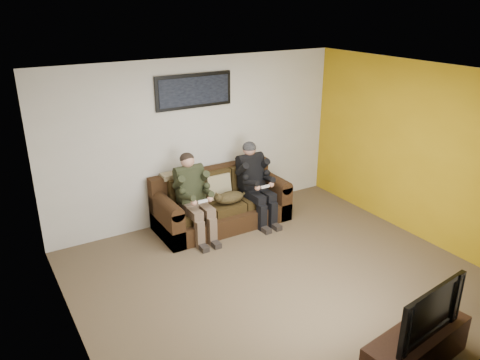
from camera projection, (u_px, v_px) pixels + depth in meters
floor at (279, 278)px, 6.11m from camera, size 5.00×5.00×0.00m
ceiling at (286, 77)px, 5.16m from camera, size 5.00×5.00×0.00m
wall_back at (199, 140)px, 7.42m from camera, size 5.00×0.00×5.00m
wall_front at (443, 275)px, 3.84m from camera, size 5.00×0.00×5.00m
wall_left at (68, 237)px, 4.43m from camera, size 0.00×4.50×4.50m
wall_right at (421, 153)px, 6.83m from camera, size 0.00×4.50×4.50m
accent_wall_right at (421, 153)px, 6.83m from camera, size 0.00×4.50×4.50m
sofa at (220, 204)px, 7.50m from camera, size 2.11×0.91×0.86m
throw_pillow at (218, 187)px, 7.43m from camera, size 0.40×0.19×0.40m
throw_blanket at (175, 175)px, 7.21m from camera, size 0.43×0.21×0.08m
person_left at (193, 192)px, 6.96m from camera, size 0.51×0.87×1.28m
person_right at (255, 178)px, 7.48m from camera, size 0.51×0.86×1.29m
cat at (229, 198)px, 7.25m from camera, size 0.66×0.26×0.24m
framed_poster at (194, 91)px, 7.07m from camera, size 1.25×0.05×0.52m
tv_stand at (416, 349)px, 4.60m from camera, size 1.30×0.55×0.40m
television at (423, 308)px, 4.43m from camera, size 0.98×0.24×0.56m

